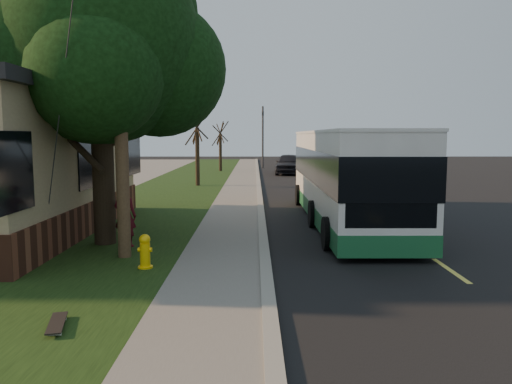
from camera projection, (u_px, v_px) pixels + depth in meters
ground at (266, 271)px, 10.77m from camera, size 120.00×120.00×0.00m
road at (356, 206)px, 20.72m from camera, size 8.00×80.00×0.01m
curb at (260, 205)px, 20.70m from camera, size 0.25×80.00×0.12m
sidewalk at (236, 205)px, 20.70m from camera, size 2.00×80.00×0.08m
grass_verge at (152, 205)px, 20.69m from camera, size 5.00×80.00×0.07m
fire_hydrant at (145, 251)px, 10.72m from camera, size 0.32×0.32×0.74m
utility_pole at (119, 59)px, 11.23m from camera, size 2.86×3.21×9.07m
leafy_tree at (102, 47)px, 12.81m from camera, size 6.30×6.00×7.80m
bare_tree_near at (197, 149)px, 28.41m from camera, size 1.38×1.21×4.31m
bare_tree_far at (220, 147)px, 40.35m from camera, size 1.38×1.21×4.03m
traffic_signal at (263, 133)px, 44.21m from camera, size 0.18×0.22×5.50m
transit_bus at (346, 174)px, 16.65m from camera, size 2.62×11.35×3.07m
skateboarder at (125, 216)px, 12.75m from camera, size 0.64×0.48×1.60m
skateboard_main at (57, 323)px, 7.41m from camera, size 0.44×0.92×0.08m
distant_car at (288, 164)px, 37.95m from camera, size 2.35×4.78×1.57m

